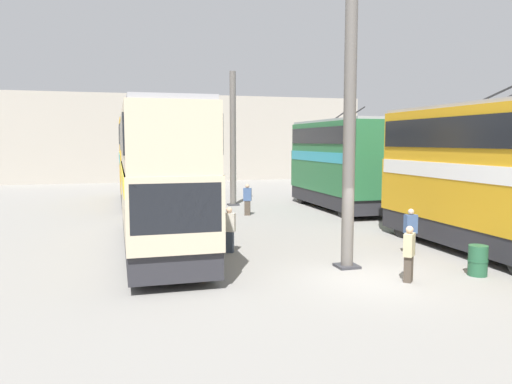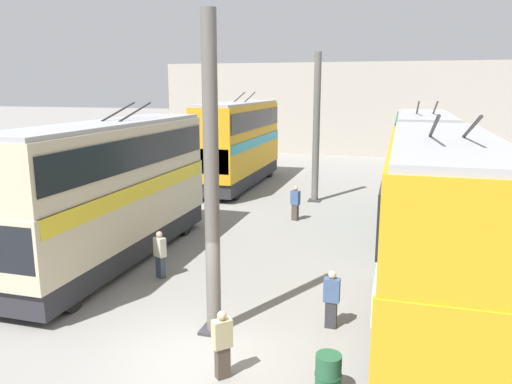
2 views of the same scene
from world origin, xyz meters
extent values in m
plane|color=gray|center=(0.00, 0.00, 0.00)|extent=(240.00, 240.00, 0.00)
cube|color=#A8A093|center=(36.57, 0.00, 4.20)|extent=(0.50, 36.00, 8.40)
cylinder|color=#605B56|center=(1.45, 0.00, 4.04)|extent=(0.37, 0.37, 8.08)
cube|color=#333338|center=(1.45, 0.00, 0.04)|extent=(0.67, 0.67, 0.08)
cylinder|color=#605B56|center=(17.19, 0.00, 4.04)|extent=(0.37, 0.37, 8.08)
cube|color=#333338|center=(17.19, 0.00, 0.04)|extent=(0.67, 0.67, 0.08)
cylinder|color=black|center=(5.29, -6.44, 0.50)|extent=(1.00, 0.30, 1.00)
cylinder|color=black|center=(5.29, -4.34, 0.50)|extent=(1.00, 0.30, 1.00)
cube|color=#28282D|center=(2.06, -5.39, 0.66)|extent=(9.07, 2.45, 0.78)
cube|color=gold|center=(2.06, -5.39, 2.10)|extent=(9.26, 2.50, 2.10)
cube|color=white|center=(2.06, -5.39, 2.88)|extent=(8.98, 2.54, 0.55)
cube|color=gold|center=(2.06, -5.39, 4.11)|extent=(9.16, 2.43, 1.91)
cube|color=black|center=(2.06, -5.39, 4.21)|extent=(8.89, 2.51, 1.05)
cube|color=#9E9EA3|center=(2.06, -5.39, 5.14)|extent=(9.07, 2.25, 0.14)
cube|color=black|center=(6.63, -5.39, 2.31)|extent=(0.12, 2.30, 1.35)
cylinder|color=#282828|center=(0.90, -5.04, 5.50)|extent=(2.35, 0.07, 0.65)
cylinder|color=black|center=(16.87, -6.44, 0.49)|extent=(0.98, 0.30, 0.98)
cylinder|color=black|center=(16.87, -4.34, 0.49)|extent=(0.98, 0.30, 0.98)
cylinder|color=black|center=(10.79, -6.44, 0.49)|extent=(0.98, 0.30, 0.98)
cylinder|color=black|center=(10.79, -4.34, 0.49)|extent=(0.98, 0.30, 0.98)
cube|color=#28282D|center=(13.73, -5.39, 0.66)|extent=(8.90, 2.45, 0.77)
cube|color=#286B3D|center=(13.73, -5.39, 2.18)|extent=(9.08, 2.50, 2.27)
cube|color=teal|center=(13.73, -5.39, 3.04)|extent=(8.80, 2.54, 0.55)
cube|color=#286B3D|center=(13.73, -5.39, 4.14)|extent=(8.99, 2.43, 1.66)
cube|color=black|center=(13.73, -5.39, 4.22)|extent=(8.71, 2.51, 0.91)
cube|color=#9E9EA3|center=(13.73, -5.39, 5.04)|extent=(8.90, 2.25, 0.14)
cube|color=black|center=(18.21, -5.39, 2.40)|extent=(0.12, 2.30, 1.45)
cylinder|color=#282828|center=(12.59, -5.74, 5.40)|extent=(2.35, 0.07, 0.65)
cylinder|color=#282828|center=(12.59, -5.04, 5.40)|extent=(2.35, 0.07, 0.65)
cylinder|color=black|center=(1.44, 4.34, 0.47)|extent=(0.94, 0.30, 0.94)
cylinder|color=black|center=(1.44, 6.44, 0.47)|extent=(0.94, 0.30, 0.94)
cylinder|color=black|center=(9.30, 4.34, 0.47)|extent=(0.94, 0.30, 0.94)
cylinder|color=black|center=(9.30, 6.44, 0.47)|extent=(0.94, 0.30, 0.94)
cube|color=#28282D|center=(5.47, 5.39, 0.64)|extent=(10.64, 2.45, 0.76)
cube|color=beige|center=(5.47, 5.39, 2.02)|extent=(10.86, 2.50, 2.00)
cube|color=yellow|center=(5.47, 5.39, 2.75)|extent=(10.53, 2.54, 0.55)
cube|color=beige|center=(5.47, 5.39, 3.98)|extent=(10.75, 2.43, 1.92)
cube|color=black|center=(5.47, 5.39, 4.08)|extent=(10.43, 2.51, 1.06)
cube|color=#9E9EA3|center=(5.47, 5.39, 5.02)|extent=(10.64, 2.25, 0.14)
cube|color=black|center=(0.10, 5.39, 2.22)|extent=(0.12, 2.30, 1.28)
cylinder|color=#282828|center=(6.83, 5.04, 5.38)|extent=(2.35, 0.07, 0.65)
cylinder|color=#282828|center=(6.83, 5.74, 5.38)|extent=(2.35, 0.07, 0.65)
cylinder|color=black|center=(16.23, 4.34, 0.53)|extent=(1.06, 0.30, 1.06)
cylinder|color=black|center=(16.23, 6.44, 0.53)|extent=(1.06, 0.30, 1.06)
cylinder|color=black|center=(23.82, 4.34, 0.53)|extent=(1.06, 0.30, 1.06)
cylinder|color=black|center=(23.82, 6.44, 0.53)|extent=(1.06, 0.30, 1.06)
cube|color=#28282D|center=(20.13, 5.39, 0.69)|extent=(10.37, 2.45, 0.79)
cube|color=gold|center=(20.13, 5.39, 2.13)|extent=(10.58, 2.50, 2.11)
cube|color=teal|center=(20.13, 5.39, 2.91)|extent=(10.27, 2.54, 0.55)
cube|color=gold|center=(20.13, 5.39, 4.18)|extent=(10.48, 2.43, 1.99)
cube|color=black|center=(20.13, 5.39, 4.28)|extent=(10.16, 2.51, 1.10)
cube|color=#9E9EA3|center=(20.13, 5.39, 5.25)|extent=(10.37, 2.25, 0.14)
cube|color=black|center=(14.89, 5.39, 2.35)|extent=(0.12, 2.30, 1.35)
cylinder|color=#282828|center=(21.45, 5.04, 5.61)|extent=(2.35, 0.07, 0.65)
cylinder|color=#282828|center=(21.45, 5.74, 5.61)|extent=(2.35, 0.07, 0.65)
cube|color=#473D33|center=(12.89, 0.22, 0.39)|extent=(0.29, 0.35, 0.77)
cube|color=#3D5684|center=(12.89, 0.22, 1.11)|extent=(0.37, 0.48, 0.67)
sphere|color=tan|center=(12.89, 0.22, 1.56)|extent=(0.22, 0.22, 0.22)
cube|color=#384251|center=(4.48, 3.07, 0.37)|extent=(0.32, 0.36, 0.75)
cube|color=beige|center=(4.48, 3.07, 1.07)|extent=(0.41, 0.48, 0.65)
sphere|color=tan|center=(4.48, 3.07, 1.50)|extent=(0.21, 0.21, 0.21)
cube|color=#2D2D33|center=(2.52, -2.91, 0.37)|extent=(0.20, 0.30, 0.74)
cube|color=#3D5684|center=(2.52, -2.91, 1.06)|extent=(0.24, 0.42, 0.64)
sphere|color=beige|center=(2.52, -2.91, 1.49)|extent=(0.21, 0.21, 0.21)
cube|color=#473D33|center=(-0.48, -0.93, 0.37)|extent=(0.35, 0.35, 0.73)
cube|color=tan|center=(-0.48, -0.93, 1.05)|extent=(0.47, 0.47, 0.64)
sphere|color=tan|center=(-0.48, -0.93, 1.47)|extent=(0.21, 0.21, 0.21)
cylinder|color=#235638|center=(-0.44, -3.25, 0.45)|extent=(0.55, 0.55, 0.89)
cylinder|color=#235638|center=(-0.44, -3.25, 0.45)|extent=(0.57, 0.57, 0.04)
camera|label=1|loc=(-12.41, 6.80, 3.90)|focal=35.00mm
camera|label=2|loc=(-9.81, -4.40, 6.32)|focal=35.00mm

